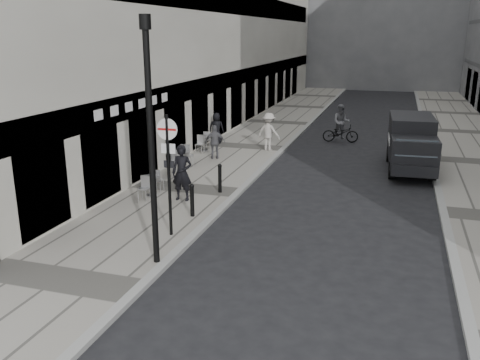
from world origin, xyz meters
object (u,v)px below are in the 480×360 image
object	(u,v)px
sign_post	(168,160)
panel_van	(411,141)
lamppost	(150,132)
cyclist	(341,128)
walking_man	(182,173)

from	to	relation	value
sign_post	panel_van	xyz separation A→B (m)	(6.59, 9.98, -1.06)
sign_post	panel_van	distance (m)	12.01
lamppost	cyclist	world-z (taller)	lamppost
sign_post	lamppost	size ratio (longest dim) A/B	0.58
cyclist	sign_post	bearing A→B (deg)	-107.49
sign_post	lamppost	bearing A→B (deg)	-78.09
panel_van	sign_post	bearing A→B (deg)	-126.46
sign_post	cyclist	size ratio (longest dim) A/B	1.69
walking_man	cyclist	world-z (taller)	walking_man
sign_post	panel_van	world-z (taller)	sign_post
lamppost	cyclist	distance (m)	17.19
walking_man	panel_van	bearing A→B (deg)	39.81
sign_post	panel_van	size ratio (longest dim) A/B	0.71
walking_man	lamppost	bearing A→B (deg)	-77.39
walking_man	sign_post	bearing A→B (deg)	-75.79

